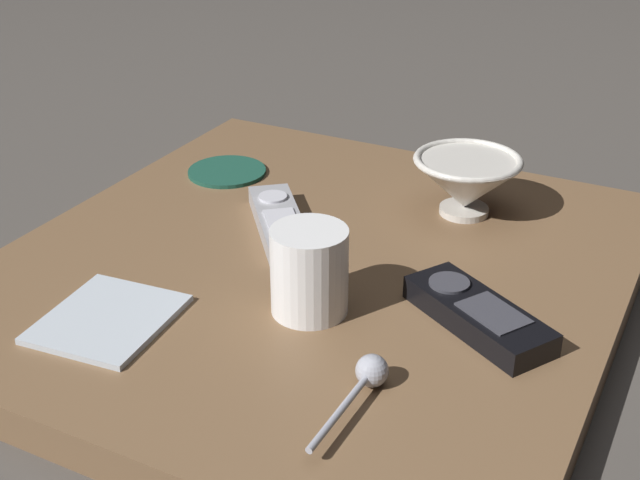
{
  "coord_description": "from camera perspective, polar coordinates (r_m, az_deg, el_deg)",
  "views": [
    {
      "loc": [
        -0.7,
        -0.37,
        0.48
      ],
      "look_at": [
        0.01,
        -0.0,
        0.06
      ],
      "focal_mm": 48.5,
      "sensor_mm": 36.0,
      "label": 1
    }
  ],
  "objects": [
    {
      "name": "teaspoon",
      "position": [
        0.71,
        3.17,
        -8.95
      ],
      "size": [
        0.12,
        0.03,
        0.03
      ],
      "color": "#A3A5B2",
      "rests_on": "table"
    },
    {
      "name": "cereal_bowl",
      "position": [
        1.0,
        9.63,
        3.81
      ],
      "size": [
        0.12,
        0.12,
        0.07
      ],
      "color": "beige",
      "rests_on": "table"
    },
    {
      "name": "tv_remote_far",
      "position": [
        0.81,
        10.36,
        -4.84
      ],
      "size": [
        0.13,
        0.16,
        0.03
      ],
      "color": "black",
      "rests_on": "table"
    },
    {
      "name": "tv_remote_near",
      "position": [
        0.96,
        -2.69,
        1.18
      ],
      "size": [
        0.16,
        0.14,
        0.02
      ],
      "color": "#9E9EA3",
      "rests_on": "table"
    },
    {
      "name": "drink_coaster",
      "position": [
        1.12,
        -6.15,
        4.51
      ],
      "size": [
        0.1,
        0.1,
        0.01
      ],
      "color": "#194738",
      "rests_on": "table"
    },
    {
      "name": "ground_plane",
      "position": [
        0.93,
        -0.45,
        -3.32
      ],
      "size": [
        6.0,
        6.0,
        0.0
      ],
      "primitive_type": "plane",
      "color": "#47423D"
    },
    {
      "name": "coffee_mug",
      "position": [
        0.8,
        -0.71,
        -2.07
      ],
      "size": [
        0.07,
        0.07,
        0.08
      ],
      "color": "white",
      "rests_on": "table"
    },
    {
      "name": "folded_napkin",
      "position": [
        0.83,
        -13.82,
        -5.08
      ],
      "size": [
        0.13,
        0.12,
        0.01
      ],
      "color": "#B2BCC6",
      "rests_on": "table"
    },
    {
      "name": "table",
      "position": [
        0.92,
        -0.46,
        -2.31
      ],
      "size": [
        0.66,
        0.62,
        0.04
      ],
      "color": "brown",
      "rests_on": "ground"
    }
  ]
}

